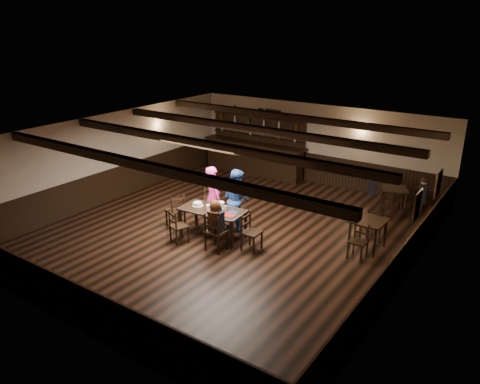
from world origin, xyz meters
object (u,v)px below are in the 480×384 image
Objects in this scene: woman_pink at (213,197)px; bar_counter at (255,153)px; chair_near_right at (214,230)px; man_blue at (236,199)px; dining_table at (213,212)px; chair_near_left at (176,224)px; cake at (198,204)px.

bar_counter reaches higher than woman_pink.
man_blue is at bearing 103.57° from chair_near_right.
dining_table is at bearing 90.45° from man_blue.
chair_near_left is 0.22× the size of bar_counter.
chair_near_right is at bearing 118.39° from man_blue.
dining_table is 0.82m from man_blue.
man_blue is (-0.35, 1.44, 0.25)m from chair_near_right.
dining_table is 5.97× the size of cake.
dining_table is at bearing 2.02° from cake.
chair_near_left is 2.99× the size of cake.
dining_table is 0.66m from woman_pink.
woman_pink reaches higher than cake.
cake is at bearing 147.99° from chair_near_right.
woman_pink is at bearing 79.99° from cake.
man_blue is 4.96m from bar_counter.
woman_pink is 0.43× the size of bar_counter.
woman_pink is at bearing -70.44° from bar_counter.
cake is 0.07× the size of bar_counter.
woman_pink is (-0.38, 0.50, 0.17)m from dining_table.
cake is (0.05, 0.80, 0.29)m from chair_near_left.
man_blue is (0.58, 0.28, -0.02)m from woman_pink.
bar_counter reaches higher than chair_near_right.
chair_near_left reaches higher than dining_table.
chair_near_right is (1.07, 0.16, 0.07)m from chair_near_left.
dining_table is 5.59m from bar_counter.
chair_near_right is 1.50m from man_blue.
dining_table is 0.86m from chair_near_right.
chair_near_left is at bearing -171.44° from chair_near_right.
man_blue reaches higher than dining_table.
bar_counter is at bearing -48.15° from man_blue.
dining_table is 1.76× the size of chair_near_right.
man_blue reaches higher than chair_near_right.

